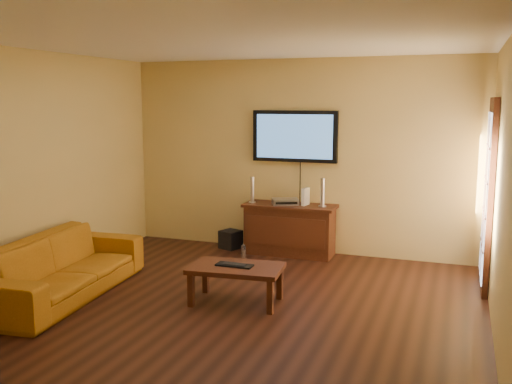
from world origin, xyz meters
The scene contains 14 objects.
ground_plane centered at (0.00, 0.00, 0.00)m, with size 5.00×5.00×0.00m, color black.
room_walls centered at (0.00, 0.62, 1.69)m, with size 5.00×5.00×5.00m.
french_door centered at (2.46, 1.70, 1.05)m, with size 0.07×1.02×2.22m.
media_console centered at (-0.05, 2.25, 0.36)m, with size 1.28×0.49×0.71m.
television centered at (-0.05, 2.45, 1.63)m, with size 1.21×0.08×0.71m.
coffee_table centered at (-0.03, 0.19, 0.35)m, with size 1.02×0.67×0.40m.
sofa centered at (-1.91, -0.24, 0.43)m, with size 2.22×0.65×0.87m, color #A36312.
speaker_left centered at (-0.59, 2.21, 0.87)m, with size 0.10×0.10×0.37m.
speaker_right centered at (0.41, 2.24, 0.88)m, with size 0.11×0.11×0.39m.
av_receiver centered at (-0.12, 2.24, 0.75)m, with size 0.35×0.25×0.08m, color silver.
game_console centered at (0.16, 2.28, 0.82)m, with size 0.05×0.17×0.24m, color white.
subwoofer centered at (-0.95, 2.27, 0.13)m, with size 0.26×0.26×0.26m, color black.
bottle centered at (-0.59, 1.85, 0.09)m, with size 0.07×0.07×0.19m.
keyboard centered at (-0.04, 0.18, 0.41)m, with size 0.39×0.15×0.02m.
Camera 1 is at (2.14, -5.19, 2.12)m, focal length 40.00 mm.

